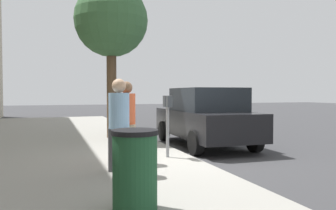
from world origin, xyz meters
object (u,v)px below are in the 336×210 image
Objects in this scene: pedestrian_at_meter at (127,115)px; parked_sedan_near at (205,117)px; trash_bin at (135,170)px; parking_meter at (168,113)px; street_tree at (111,22)px; pedestrian_bystander at (119,118)px.

parked_sedan_near is (2.27, -2.93, -0.26)m from pedestrian_at_meter.
pedestrian_at_meter reaches higher than trash_bin.
parking_meter is 0.32× the size of parked_sedan_near.
parking_meter is 0.82× the size of pedestrian_at_meter.
pedestrian_at_meter is 0.34× the size of street_tree.
pedestrian_at_meter is at bearing 36.27° from pedestrian_bystander.
pedestrian_bystander reaches higher than parked_sedan_near.
parked_sedan_near is at bearing 10.80° from pedestrian_bystander.
pedestrian_at_meter is 0.38× the size of parked_sedan_near.
pedestrian_bystander reaches higher than pedestrian_at_meter.
pedestrian_at_meter reaches higher than parking_meter.
parked_sedan_near is at bearing 12.36° from pedestrian_at_meter.
pedestrian_at_meter is (-0.26, 1.01, -0.01)m from parking_meter.
street_tree is (4.05, -0.39, 2.80)m from pedestrian_at_meter.
parked_sedan_near reaches higher than trash_bin.
street_tree is 7.72m from trash_bin.
parking_meter is 0.82× the size of pedestrian_bystander.
pedestrian_at_meter is at bearing 104.28° from parking_meter.
parking_meter is at bearing 136.31° from parked_sedan_near.
parked_sedan_near is 4.42× the size of trash_bin.
pedestrian_bystander is at bearing 130.31° from parking_meter.
pedestrian_at_meter is at bearing 127.74° from parked_sedan_near.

